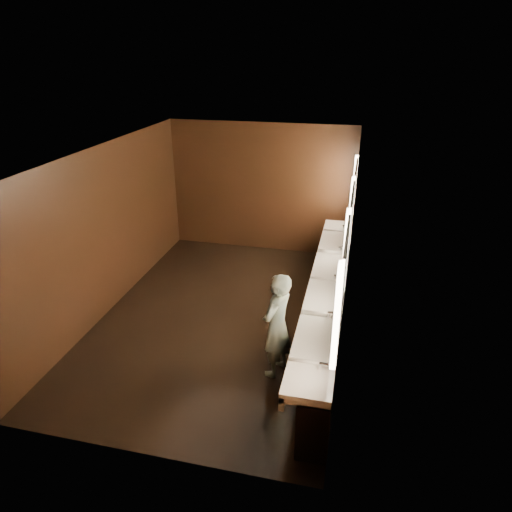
{
  "coord_description": "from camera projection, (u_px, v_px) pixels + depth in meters",
  "views": [
    {
      "loc": [
        2.06,
        -6.37,
        4.22
      ],
      "look_at": [
        0.58,
        0.0,
        1.19
      ],
      "focal_mm": 32.0,
      "sensor_mm": 36.0,
      "label": 1
    }
  ],
  "objects": [
    {
      "name": "mirror_band",
      "position": [
        349.0,
        231.0,
        6.68
      ],
      "size": [
        0.06,
        5.03,
        1.15
      ],
      "color": "#FFE2BC",
      "rests_on": "wall_right"
    },
    {
      "name": "wall_front",
      "position": [
        133.0,
        354.0,
        4.59
      ],
      "size": [
        4.0,
        0.02,
        2.8
      ],
      "primitive_type": "cube",
      "color": "black",
      "rests_on": "floor"
    },
    {
      "name": "person",
      "position": [
        277.0,
        326.0,
        6.18
      ],
      "size": [
        0.54,
        0.65,
        1.54
      ],
      "primitive_type": "imported",
      "rotation": [
        0.0,
        0.0,
        -1.92
      ],
      "color": "#81B4C1",
      "rests_on": "floor"
    },
    {
      "name": "wall_left",
      "position": [
        107.0,
        230.0,
        7.65
      ],
      "size": [
        0.02,
        6.0,
        2.8
      ],
      "primitive_type": "cube",
      "color": "black",
      "rests_on": "floor"
    },
    {
      "name": "sink_counter",
      "position": [
        330.0,
        303.0,
        7.25
      ],
      "size": [
        0.55,
        5.4,
        1.01
      ],
      "color": "black",
      "rests_on": "floor"
    },
    {
      "name": "wall_back",
      "position": [
        261.0,
        188.0,
        9.89
      ],
      "size": [
        4.0,
        0.02,
        2.8
      ],
      "primitive_type": "cube",
      "color": "black",
      "rests_on": "floor"
    },
    {
      "name": "ceiling",
      "position": [
        217.0,
        152.0,
        6.65
      ],
      "size": [
        4.0,
        6.0,
        0.02
      ],
      "primitive_type": "cube",
      "color": "#2D2D2B",
      "rests_on": "wall_back"
    },
    {
      "name": "wall_right",
      "position": [
        348.0,
        253.0,
        6.83
      ],
      "size": [
        0.02,
        6.0,
        2.8
      ],
      "primitive_type": "cube",
      "color": "black",
      "rests_on": "floor"
    },
    {
      "name": "floor",
      "position": [
        223.0,
        316.0,
        7.83
      ],
      "size": [
        6.0,
        6.0,
        0.0
      ],
      "primitive_type": "plane",
      "color": "black",
      "rests_on": "ground"
    },
    {
      "name": "trash_bin",
      "position": [
        314.0,
        320.0,
        7.21
      ],
      "size": [
        0.45,
        0.45,
        0.53
      ],
      "primitive_type": "cylinder",
      "rotation": [
        0.0,
        0.0,
        0.42
      ],
      "color": "black",
      "rests_on": "floor"
    }
  ]
}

